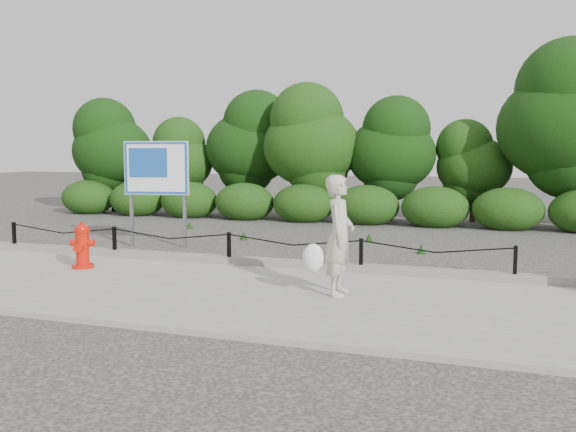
{
  "coord_description": "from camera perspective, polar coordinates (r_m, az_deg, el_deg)",
  "views": [
    {
      "loc": [
        4.68,
        -10.24,
        2.16
      ],
      "look_at": [
        1.09,
        0.2,
        1.0
      ],
      "focal_mm": 38.0,
      "sensor_mm": 36.0,
      "label": 1
    }
  ],
  "objects": [
    {
      "name": "advertising_sign",
      "position": [
        14.06,
        -12.22,
        3.97
      ],
      "size": [
        1.49,
        0.36,
        2.4
      ],
      "rotation": [
        0.0,
        0.0,
        0.18
      ],
      "color": "slate",
      "rests_on": "ground"
    },
    {
      "name": "ground",
      "position": [
        11.47,
        -5.52,
        -4.89
      ],
      "size": [
        90.0,
        90.0,
        0.0
      ],
      "primitive_type": "plane",
      "color": "#2D2B28",
      "rests_on": "ground"
    },
    {
      "name": "curb",
      "position": [
        11.48,
        -5.43,
        -4.11
      ],
      "size": [
        14.0,
        0.22,
        0.14
      ],
      "primitive_type": "cube",
      "color": "slate",
      "rests_on": "sidewalk"
    },
    {
      "name": "fire_hydrant",
      "position": [
        11.57,
        -18.7,
        -2.68
      ],
      "size": [
        0.48,
        0.49,
        0.83
      ],
      "rotation": [
        0.0,
        0.0,
        0.29
      ],
      "color": "red",
      "rests_on": "sidewalk"
    },
    {
      "name": "pedestrian",
      "position": [
        8.87,
        4.67,
        -1.95
      ],
      "size": [
        0.74,
        0.67,
        1.76
      ],
      "rotation": [
        0.0,
        0.0,
        1.64
      ],
      "color": "#B4B39A",
      "rests_on": "sidewalk"
    },
    {
      "name": "chain_barrier",
      "position": [
        11.39,
        -5.55,
        -2.63
      ],
      "size": [
        10.06,
        0.06,
        0.6
      ],
      "color": "black",
      "rests_on": "sidewalk"
    },
    {
      "name": "sidewalk",
      "position": [
        9.71,
        -10.45,
        -6.71
      ],
      "size": [
        14.0,
        4.0,
        0.08
      ],
      "primitive_type": "cube",
      "color": "gray",
      "rests_on": "ground"
    },
    {
      "name": "treeline",
      "position": [
        19.42,
        8.89,
        7.12
      ],
      "size": [
        20.35,
        3.79,
        5.19
      ],
      "color": "black",
      "rests_on": "ground"
    }
  ]
}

